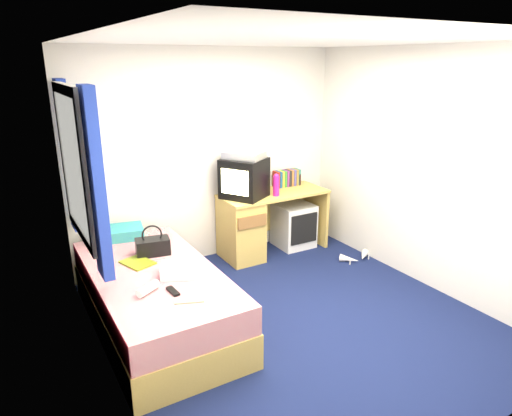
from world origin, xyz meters
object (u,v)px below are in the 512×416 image
storage_cube (293,225)px  vcr (244,155)px  pillow (118,233)px  magazine (138,263)px  colour_swatch_fan (189,301)px  desk (253,223)px  aerosol_can (260,186)px  picture_frame (297,179)px  pink_water_bottle (276,186)px  water_bottle (148,289)px  remote_control (173,291)px  towel (178,270)px  handbag (153,246)px  bed (156,298)px  white_heels (357,258)px  crt_tv (244,178)px

storage_cube → vcr: (-0.71, -0.00, 0.97)m
pillow → vcr: vcr is taller
magazine → colour_swatch_fan: magazine is taller
desk → aerosol_can: (0.11, 0.02, 0.44)m
desk → aerosol_can: size_ratio=7.03×
picture_frame → pink_water_bottle: 0.58m
storage_cube → water_bottle: size_ratio=2.73×
aerosol_can → water_bottle: size_ratio=0.92×
pillow → storage_cube: bearing=0.3°
storage_cube → remote_control: remote_control is taller
pillow → picture_frame: picture_frame is taller
vcr → towel: (-1.25, -1.10, -0.65)m
storage_cube → towel: 2.26m
handbag → picture_frame: bearing=29.2°
colour_swatch_fan → water_bottle: bearing=127.6°
aerosol_can → magazine: (-1.69, -0.72, -0.29)m
picture_frame → colour_swatch_fan: bearing=-159.8°
colour_swatch_fan → bed: bearing=95.0°
picture_frame → water_bottle: picture_frame is taller
storage_cube → colour_swatch_fan: (-2.04, -1.56, 0.27)m
storage_cube → pink_water_bottle: (-0.36, -0.15, 0.59)m
pillow → picture_frame: (2.30, 0.15, 0.23)m
handbag → magazine: bearing=-135.2°
picture_frame → remote_control: size_ratio=0.88×
desk → white_heels: 1.28m
crt_tv → colour_swatch_fan: size_ratio=2.74×
storage_cube → water_bottle: 2.62m
picture_frame → water_bottle: size_ratio=0.70×
vcr → desk: bearing=53.7°
storage_cube → pink_water_bottle: pink_water_bottle is taller
storage_cube → white_heels: storage_cube is taller
magazine → remote_control: (0.08, -0.66, 0.00)m
pink_water_bottle → magazine: size_ratio=0.83×
pillow → white_heels: (2.54, -0.76, -0.55)m
crt_tv → water_bottle: crt_tv is taller
picture_frame → remote_control: bearing=-163.8°
crt_tv → white_heels: bearing=23.5°
white_heels → handbag: bearing=175.4°
bed → vcr: bearing=33.0°
aerosol_can → vcr: bearing=-176.0°
white_heels → picture_frame: bearing=104.8°
pillow → crt_tv: (1.46, 0.00, 0.38)m
picture_frame → towel: size_ratio=0.50×
water_bottle → pink_water_bottle: bearing=30.7°
crt_tv → pink_water_bottle: crt_tv is taller
pillow → aerosol_can: bearing=0.7°
picture_frame → water_bottle: 2.79m
pillow → towel: bearing=-78.6°
storage_cube → colour_swatch_fan: size_ratio=2.48×
towel → remote_control: (-0.15, -0.26, -0.04)m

